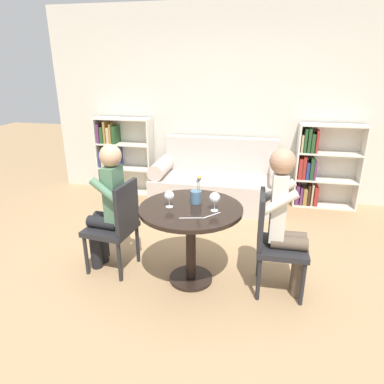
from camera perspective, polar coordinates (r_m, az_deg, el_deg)
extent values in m
plane|color=tan|center=(3.31, -0.18, -14.36)|extent=(16.00, 16.00, 0.00)
cube|color=beige|center=(5.06, 5.34, 14.18)|extent=(5.20, 0.05, 2.70)
cylinder|color=black|center=(2.96, -0.19, -2.82)|extent=(0.90, 0.90, 0.03)
cylinder|color=black|center=(3.12, -0.19, -8.81)|extent=(0.09, 0.09, 0.67)
cylinder|color=black|center=(3.30, -0.18, -14.15)|extent=(0.40, 0.40, 0.03)
cube|color=beige|center=(4.85, 4.26, 0.09)|extent=(1.83, 0.80, 0.42)
cube|color=beige|center=(5.02, 4.88, 6.26)|extent=(1.61, 0.16, 0.50)
cylinder|color=beige|center=(4.91, -5.00, 4.24)|extent=(0.22, 0.72, 0.22)
cylinder|color=beige|center=(4.73, 14.09, 3.05)|extent=(0.22, 0.72, 0.22)
cube|color=silver|center=(5.50, -10.59, 6.26)|extent=(0.85, 0.02, 1.16)
cube|color=silver|center=(5.55, -15.09, 6.04)|extent=(0.02, 0.28, 1.16)
cube|color=silver|center=(5.24, -6.86, 5.77)|extent=(0.02, 0.28, 1.16)
cube|color=silver|center=(5.55, -10.70, 0.23)|extent=(0.81, 0.28, 0.02)
cube|color=silver|center=(5.43, -10.96, 3.99)|extent=(0.81, 0.28, 0.02)
cube|color=silver|center=(5.34, -11.23, 7.89)|extent=(0.81, 0.28, 0.02)
cube|color=silver|center=(5.28, -11.51, 11.91)|extent=(0.81, 0.28, 0.02)
cube|color=navy|center=(5.65, -14.34, 1.85)|extent=(0.03, 0.23, 0.27)
cube|color=tan|center=(5.61, -13.88, 2.10)|extent=(0.05, 0.23, 0.33)
cube|color=maroon|center=(5.61, -13.45, 1.64)|extent=(0.03, 0.23, 0.24)
cube|color=olive|center=(5.58, -13.02, 1.95)|extent=(0.05, 0.23, 0.31)
cube|color=navy|center=(5.55, -14.68, 5.42)|extent=(0.03, 0.23, 0.24)
cube|color=tan|center=(5.52, -14.26, 5.49)|extent=(0.05, 0.23, 0.25)
cube|color=maroon|center=(5.51, -13.80, 5.38)|extent=(0.03, 0.23, 0.24)
cube|color=#602D5B|center=(5.48, -13.44, 5.74)|extent=(0.03, 0.23, 0.31)
cube|color=#234723|center=(5.47, -12.96, 5.47)|extent=(0.04, 0.23, 0.26)
cube|color=#602D5B|center=(5.44, -12.50, 5.66)|extent=(0.03, 0.23, 0.30)
cube|color=navy|center=(5.42, -12.13, 5.69)|extent=(0.04, 0.23, 0.31)
cube|color=#602D5B|center=(5.46, -15.01, 9.48)|extent=(0.04, 0.23, 0.28)
cube|color=#234723|center=(5.44, -14.45, 9.28)|extent=(0.05, 0.23, 0.24)
cube|color=olive|center=(5.41, -13.99, 9.70)|extent=(0.03, 0.23, 0.32)
cube|color=tan|center=(5.39, -13.46, 9.25)|extent=(0.04, 0.23, 0.24)
cube|color=olive|center=(5.37, -13.08, 9.52)|extent=(0.03, 0.23, 0.29)
cube|color=#234723|center=(5.36, -12.57, 9.36)|extent=(0.05, 0.23, 0.26)
cube|color=silver|center=(5.19, 21.45, 4.35)|extent=(0.85, 0.02, 1.16)
cube|color=silver|center=(5.01, 16.99, 4.34)|extent=(0.02, 0.28, 1.16)
cube|color=silver|center=(5.16, 26.21, 3.56)|extent=(0.02, 0.28, 1.16)
cube|color=silver|center=(5.25, 20.87, -2.00)|extent=(0.81, 0.28, 0.02)
cube|color=silver|center=(5.12, 21.40, 1.93)|extent=(0.81, 0.28, 0.02)
cube|color=silver|center=(5.03, 21.95, 6.03)|extent=(0.81, 0.28, 0.02)
cube|color=silver|center=(4.95, 22.53, 10.27)|extent=(0.81, 0.28, 0.02)
cube|color=#602D5B|center=(5.14, 17.06, -0.25)|extent=(0.05, 0.23, 0.27)
cube|color=#602D5B|center=(5.15, 17.65, -0.44)|extent=(0.04, 0.23, 0.24)
cube|color=olive|center=(5.16, 18.23, -0.53)|extent=(0.05, 0.23, 0.23)
cube|color=#332319|center=(5.15, 18.81, -0.27)|extent=(0.03, 0.23, 0.29)
cube|color=tan|center=(5.16, 19.29, -0.22)|extent=(0.03, 0.23, 0.31)
cube|color=maroon|center=(5.17, 19.85, -0.46)|extent=(0.05, 0.23, 0.27)
cube|color=maroon|center=(5.02, 17.55, 3.90)|extent=(0.05, 0.23, 0.29)
cube|color=maroon|center=(5.02, 18.15, 4.03)|extent=(0.04, 0.23, 0.32)
cube|color=navy|center=(5.04, 18.64, 3.52)|extent=(0.04, 0.23, 0.24)
cube|color=#234723|center=(5.04, 19.28, 3.83)|extent=(0.05, 0.23, 0.30)
cube|color=#602D5B|center=(5.05, 19.73, 3.56)|extent=(0.03, 0.23, 0.26)
cube|color=tan|center=(4.94, 17.83, 7.82)|extent=(0.03, 0.23, 0.23)
cube|color=#234723|center=(4.93, 18.32, 8.27)|extent=(0.04, 0.23, 0.32)
cube|color=#234723|center=(4.94, 18.90, 8.24)|extent=(0.04, 0.23, 0.32)
cube|color=#234723|center=(4.95, 19.44, 7.79)|extent=(0.05, 0.23, 0.25)
cube|color=maroon|center=(4.95, 20.04, 8.01)|extent=(0.03, 0.23, 0.30)
cylinder|color=#232326|center=(3.69, -14.03, -7.51)|extent=(0.04, 0.04, 0.40)
cylinder|color=#232326|center=(3.44, -17.22, -10.06)|extent=(0.04, 0.04, 0.40)
cylinder|color=#232326|center=(3.52, -9.06, -8.52)|extent=(0.04, 0.04, 0.40)
cylinder|color=#232326|center=(3.26, -11.99, -11.33)|extent=(0.04, 0.04, 0.40)
cube|color=#232326|center=(3.37, -13.38, -5.97)|extent=(0.47, 0.47, 0.05)
cube|color=#232326|center=(3.17, -10.82, -2.47)|extent=(0.09, 0.38, 0.45)
cylinder|color=#232326|center=(3.05, 17.95, -14.40)|extent=(0.04, 0.04, 0.40)
cylinder|color=#232326|center=(3.35, 17.32, -10.95)|extent=(0.04, 0.04, 0.40)
cylinder|color=#232326|center=(3.02, 11.02, -14.08)|extent=(0.04, 0.04, 0.40)
cylinder|color=#232326|center=(3.32, 11.09, -10.63)|extent=(0.04, 0.04, 0.40)
cube|color=#232326|center=(3.06, 14.72, -8.90)|extent=(0.42, 0.42, 0.05)
cube|color=#232326|center=(2.94, 11.45, -4.42)|extent=(0.04, 0.38, 0.45)
cylinder|color=black|center=(3.58, -14.81, -8.00)|extent=(0.11, 0.11, 0.45)
cylinder|color=black|center=(3.51, -15.79, -8.78)|extent=(0.11, 0.11, 0.45)
cylinder|color=black|center=(3.41, -13.66, -4.27)|extent=(0.31, 0.15, 0.11)
cylinder|color=black|center=(3.33, -14.66, -5.01)|extent=(0.31, 0.15, 0.11)
cube|color=#517A5B|center=(3.21, -12.91, -0.47)|extent=(0.14, 0.21, 0.54)
cylinder|color=#517A5B|center=(3.29, -11.82, 1.69)|extent=(0.29, 0.11, 0.23)
cylinder|color=#517A5B|center=(3.07, -14.32, 0.15)|extent=(0.29, 0.11, 0.23)
sphere|color=tan|center=(3.10, -13.44, 5.92)|extent=(0.20, 0.20, 0.20)
cylinder|color=brown|center=(3.13, 17.42, -12.73)|extent=(0.11, 0.11, 0.45)
cylinder|color=brown|center=(3.23, 17.24, -11.68)|extent=(0.11, 0.11, 0.45)
cylinder|color=brown|center=(2.98, 15.86, -8.21)|extent=(0.30, 0.11, 0.11)
cylinder|color=brown|center=(3.08, 15.72, -7.24)|extent=(0.30, 0.11, 0.11)
cube|color=silver|center=(2.90, 14.18, -2.48)|extent=(0.12, 0.20, 0.57)
cylinder|color=silver|center=(2.74, 14.46, -1.71)|extent=(0.29, 0.07, 0.23)
cylinder|color=silver|center=(2.99, 14.23, 0.20)|extent=(0.29, 0.07, 0.23)
sphere|color=tan|center=(2.78, 14.87, 4.95)|extent=(0.20, 0.20, 0.20)
cylinder|color=white|center=(2.96, -3.78, -2.44)|extent=(0.06, 0.06, 0.00)
cylinder|color=white|center=(2.95, -3.80, -1.82)|extent=(0.01, 0.01, 0.07)
sphere|color=white|center=(2.93, -3.83, -0.60)|extent=(0.09, 0.09, 0.09)
sphere|color=beige|center=(2.93, -3.82, -0.80)|extent=(0.06, 0.06, 0.06)
cylinder|color=white|center=(2.89, 3.76, -3.09)|extent=(0.06, 0.06, 0.00)
cylinder|color=white|center=(2.87, 3.78, -2.34)|extent=(0.01, 0.01, 0.08)
sphere|color=white|center=(2.84, 3.81, -0.93)|extent=(0.09, 0.09, 0.09)
cylinder|color=slate|center=(3.03, 0.66, -0.81)|extent=(0.10, 0.10, 0.11)
cylinder|color=#4C7A42|center=(2.98, 1.21, 1.28)|extent=(0.01, 0.01, 0.13)
sphere|color=#EACC4C|center=(2.96, 1.22, 2.44)|extent=(0.04, 0.04, 0.04)
cylinder|color=#4C7A42|center=(3.01, 0.94, 1.12)|extent=(0.01, 0.01, 0.09)
sphere|color=silver|center=(2.99, 0.95, 1.95)|extent=(0.04, 0.04, 0.04)
cylinder|color=#4C7A42|center=(2.99, 1.19, 1.19)|extent=(0.01, 0.01, 0.11)
sphere|color=#9E70B2|center=(2.97, 1.20, 2.23)|extent=(0.04, 0.04, 0.04)
cube|color=silver|center=(2.80, 3.29, -3.89)|extent=(0.13, 0.15, 0.00)
cube|color=silver|center=(2.74, -0.14, -4.35)|extent=(0.19, 0.05, 0.00)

